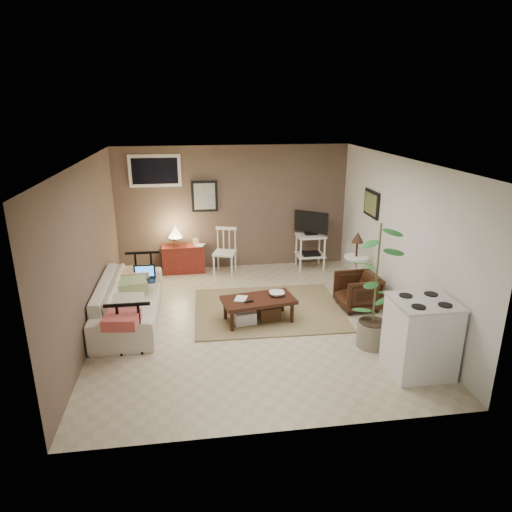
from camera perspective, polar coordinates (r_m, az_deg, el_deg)
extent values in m
plane|color=#C1B293|center=(7.00, -0.73, -8.05)|extent=(5.00, 5.00, 0.00)
cube|color=black|center=(8.85, -6.44, 7.43)|extent=(0.50, 0.03, 0.60)
cube|color=black|center=(8.03, 14.25, 6.36)|extent=(0.03, 0.60, 0.45)
cube|color=white|center=(8.79, -12.53, 10.35)|extent=(0.96, 0.03, 0.60)
cube|color=olive|center=(7.33, 1.53, -6.68)|extent=(2.35, 1.90, 0.02)
cube|color=#37170F|center=(6.81, 0.31, -5.53)|extent=(1.14, 0.71, 0.05)
cylinder|color=#37170F|center=(6.60, -3.01, -8.18)|extent=(0.06, 0.06, 0.34)
cylinder|color=#37170F|center=(6.86, 4.52, -7.13)|extent=(0.06, 0.06, 0.34)
cylinder|color=#37170F|center=(6.96, -3.86, -6.73)|extent=(0.06, 0.06, 0.34)
cylinder|color=#37170F|center=(7.21, 3.32, -5.80)|extent=(0.06, 0.06, 0.34)
cube|color=black|center=(6.67, -0.92, -5.70)|extent=(0.14, 0.06, 0.02)
cube|color=#442818|center=(6.96, 1.56, -7.11)|extent=(0.35, 0.31, 0.23)
cube|color=silver|center=(6.86, -1.48, -7.65)|extent=(0.35, 0.31, 0.20)
imported|color=beige|center=(7.12, -15.63, -4.51)|extent=(0.64, 2.19, 0.86)
cube|color=black|center=(7.36, -13.76, -3.02)|extent=(0.34, 0.23, 0.02)
cube|color=black|center=(7.44, -13.75, -1.85)|extent=(0.34, 0.02, 0.21)
cube|color=#3484EE|center=(7.43, -13.76, -1.88)|extent=(0.28, 0.00, 0.17)
cube|color=maroon|center=(8.98, -9.01, -0.32)|extent=(0.81, 0.36, 0.54)
cylinder|color=#A77A40|center=(8.84, -10.00, 1.76)|extent=(0.09, 0.09, 0.18)
cone|color=#FFF0B7|center=(8.79, -10.07, 2.99)|extent=(0.27, 0.27, 0.22)
cube|color=tan|center=(8.90, -7.56, 1.81)|extent=(0.11, 0.02, 0.13)
cube|color=white|center=(8.73, -3.95, 0.38)|extent=(0.50, 0.50, 0.04)
cylinder|color=white|center=(8.69, -5.28, -1.30)|extent=(0.03, 0.03, 0.40)
cylinder|color=white|center=(8.61, -3.05, -1.42)|extent=(0.03, 0.03, 0.40)
cylinder|color=white|center=(9.00, -4.75, -0.57)|extent=(0.03, 0.03, 0.40)
cylinder|color=white|center=(8.93, -2.60, -0.68)|extent=(0.03, 0.03, 0.40)
cube|color=white|center=(8.78, -3.75, 3.47)|extent=(0.40, 0.16, 0.06)
cube|color=white|center=(9.02, 6.86, 2.53)|extent=(0.54, 0.44, 0.04)
cube|color=white|center=(9.13, 6.76, 0.15)|extent=(0.54, 0.44, 0.03)
cylinder|color=white|center=(8.88, 5.61, 0.13)|extent=(0.04, 0.04, 0.69)
cylinder|color=white|center=(9.00, 8.54, 0.26)|extent=(0.04, 0.04, 0.69)
cylinder|color=white|center=(9.23, 5.06, 0.85)|extent=(0.04, 0.04, 0.69)
cylinder|color=white|center=(9.34, 7.90, 0.97)|extent=(0.04, 0.04, 0.69)
cube|color=black|center=(9.00, 6.87, 2.83)|extent=(0.25, 0.14, 0.03)
cube|color=black|center=(8.95, 6.92, 4.24)|extent=(0.58, 0.46, 0.41)
cube|color=#E4AE58|center=(8.95, 6.92, 4.24)|extent=(0.47, 0.37, 0.34)
cube|color=black|center=(9.08, 6.85, 0.17)|extent=(0.35, 0.25, 0.10)
cylinder|color=white|center=(8.18, 12.12, -4.33)|extent=(0.29, 0.29, 0.03)
cylinder|color=white|center=(8.06, 12.26, -2.29)|extent=(0.06, 0.06, 0.61)
cylinder|color=white|center=(7.96, 12.42, -0.16)|extent=(0.41, 0.41, 0.03)
cylinder|color=black|center=(7.91, 12.49, 0.89)|extent=(0.04, 0.04, 0.27)
cone|color=#362216|center=(7.86, 12.60, 2.31)|extent=(0.20, 0.20, 0.18)
imported|color=black|center=(7.48, 12.60, -4.13)|extent=(0.61, 0.64, 0.62)
cylinder|color=gray|center=(6.44, 14.23, -9.45)|extent=(0.39, 0.39, 0.35)
cylinder|color=#4C602D|center=(6.09, 14.87, -2.24)|extent=(0.03, 0.03, 1.37)
cube|color=white|center=(5.92, 19.85, -9.55)|extent=(0.71, 0.66, 0.91)
cube|color=silver|center=(5.72, 20.36, -5.38)|extent=(0.73, 0.68, 0.03)
cylinder|color=black|center=(5.51, 19.67, -5.99)|extent=(0.16, 0.16, 0.01)
cylinder|color=black|center=(5.67, 22.59, -5.68)|extent=(0.16, 0.16, 0.01)
cylinder|color=black|center=(5.78, 18.23, -4.71)|extent=(0.16, 0.16, 0.01)
cylinder|color=black|center=(5.92, 21.04, -4.46)|extent=(0.16, 0.16, 0.01)
imported|color=#37170F|center=(6.87, 2.63, -4.05)|extent=(0.23, 0.06, 0.23)
imported|color=#37170F|center=(6.75, -2.61, -4.50)|extent=(0.16, 0.07, 0.23)
imported|color=#37170F|center=(8.83, -7.49, 1.97)|extent=(0.15, 0.08, 0.21)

